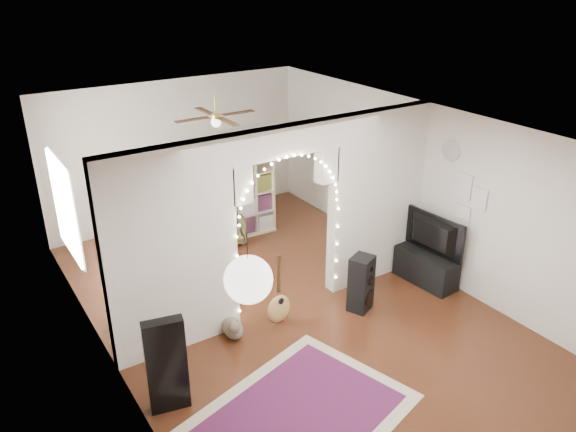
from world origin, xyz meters
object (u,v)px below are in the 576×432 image
dining_table (187,193)px  dining_chair_right (228,229)px  floor_speaker (361,284)px  media_console (426,268)px  bookcase (233,196)px  acoustic_guitar (279,298)px  dining_chair_left (207,270)px

dining_table → dining_chair_right: 1.13m
floor_speaker → media_console: (1.34, 0.03, -0.17)m
floor_speaker → bookcase: size_ratio=0.54×
acoustic_guitar → floor_speaker: bearing=-30.0°
floor_speaker → dining_table: (-0.93, 3.94, 0.26)m
acoustic_guitar → media_console: size_ratio=0.89×
acoustic_guitar → floor_speaker: (1.16, -0.36, 0.03)m
dining_chair_right → acoustic_guitar: bearing=-88.7°
dining_table → bookcase: bearing=-60.5°
media_console → dining_chair_left: size_ratio=1.78×
bookcase → dining_chair_right: 0.60m
media_console → bookcase: bookcase is taller
bookcase → media_console: bearing=-57.1°
acoustic_guitar → dining_table: bearing=73.5°
acoustic_guitar → floor_speaker: 1.22m
acoustic_guitar → dining_chair_left: bearing=92.2°
acoustic_guitar → media_console: 2.52m
dining_chair_left → bookcase: bearing=62.8°
dining_table → floor_speaker: bearing=-80.5°
floor_speaker → dining_chair_left: bearing=106.2°
floor_speaker → acoustic_guitar: bearing=138.4°
media_console → dining_chair_right: bearing=119.3°
media_console → dining_table: size_ratio=0.80×
media_console → dining_chair_right: (-1.95, 2.91, 0.01)m
dining_chair_left → dining_chair_right: 1.46m
dining_chair_left → dining_chair_right: dining_chair_right is taller
dining_chair_left → dining_chair_right: size_ratio=0.98×
acoustic_guitar → dining_chair_right: bearing=65.2°
media_console → bookcase: (-1.72, 3.08, 0.53)m
acoustic_guitar → dining_chair_right: 2.64m
floor_speaker → media_console: bearing=-23.1°
acoustic_guitar → bookcase: size_ratio=0.57×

